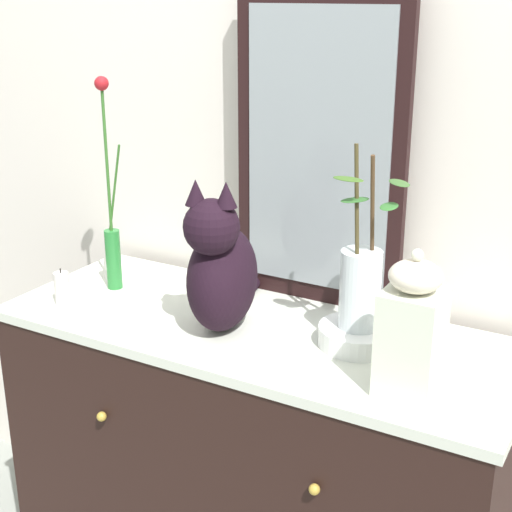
% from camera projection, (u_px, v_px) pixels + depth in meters
% --- Properties ---
extents(wall_back, '(4.40, 0.08, 2.60)m').
position_uv_depth(wall_back, '(318.00, 141.00, 1.94)').
color(wall_back, silver).
rests_on(wall_back, ground_plane).
extents(sideboard, '(1.28, 0.51, 0.90)m').
position_uv_depth(sideboard, '(256.00, 484.00, 1.96)').
color(sideboard, black).
rests_on(sideboard, ground_plane).
extents(mirror_leaning, '(0.45, 0.03, 0.78)m').
position_uv_depth(mirror_leaning, '(319.00, 152.00, 1.84)').
color(mirror_leaning, black).
rests_on(mirror_leaning, sideboard).
extents(cat_sitting, '(0.21, 0.46, 0.38)m').
position_uv_depth(cat_sitting, '(221.00, 269.00, 1.75)').
color(cat_sitting, black).
rests_on(cat_sitting, sideboard).
extents(vase_slim_green, '(0.07, 0.04, 0.56)m').
position_uv_depth(vase_slim_green, '(112.00, 229.00, 1.99)').
color(vase_slim_green, '#297C35').
rests_on(vase_slim_green, sideboard).
extents(bowl_porcelain, '(0.18, 0.18, 0.05)m').
position_uv_depth(bowl_porcelain, '(358.00, 336.00, 1.71)').
color(bowl_porcelain, white).
rests_on(bowl_porcelain, sideboard).
extents(vase_glass_clear, '(0.16, 0.12, 0.42)m').
position_uv_depth(vase_glass_clear, '(361.00, 284.00, 1.67)').
color(vase_glass_clear, silver).
rests_on(vase_glass_clear, bowl_porcelain).
extents(jar_lidded_porcelain, '(0.12, 0.12, 0.30)m').
position_uv_depth(jar_lidded_porcelain, '(412.00, 330.00, 1.48)').
color(jar_lidded_porcelain, silver).
rests_on(jar_lidded_porcelain, sideboard).
extents(candle_pillar, '(0.04, 0.04, 0.10)m').
position_uv_depth(candle_pillar, '(62.00, 289.00, 1.93)').
color(candle_pillar, silver).
rests_on(candle_pillar, sideboard).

